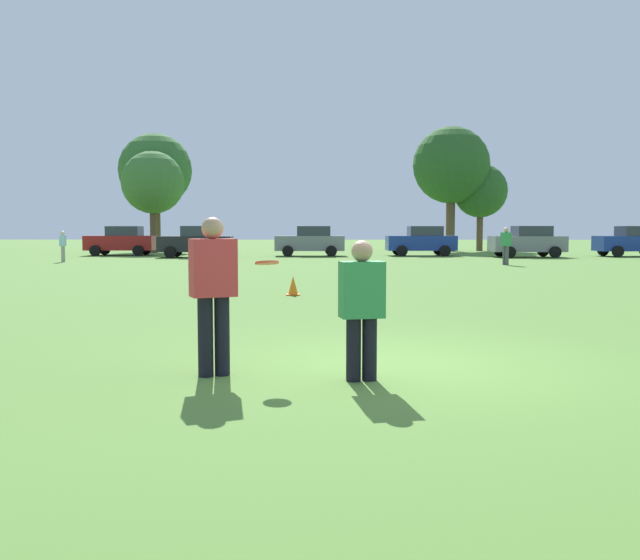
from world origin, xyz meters
TOP-DOWN VIEW (x-y plane):
  - ground_plane at (0.00, 0.00)m, footprint 199.09×199.09m
  - player_thrower at (-2.06, -0.69)m, footprint 0.56×0.46m
  - player_defender at (-0.43, -0.88)m, footprint 0.51×0.36m
  - frisbee at (-1.49, -0.45)m, footprint 0.27×0.27m
  - traffic_cone at (-1.84, 8.61)m, footprint 0.32×0.32m
  - parked_car_near_left at (-14.39, 34.07)m, footprint 4.29×2.39m
  - parked_car_mid_left at (-9.08, 31.28)m, footprint 4.29×2.39m
  - parked_car_center at (-2.57, 33.54)m, footprint 4.29×2.39m
  - parked_car_mid_right at (4.28, 34.13)m, footprint 4.29×2.39m
  - parked_car_near_right at (10.22, 32.07)m, footprint 4.29×2.39m
  - parked_car_far_right at (16.84, 33.47)m, footprint 4.29×2.39m
  - bystander_sideline_watcher at (-14.57, 25.50)m, footprint 0.31×0.46m
  - bystander_field_marshal at (6.83, 23.25)m, footprint 0.44×0.54m
  - tree_center_elm at (-14.32, 41.84)m, footprint 5.31×5.31m
  - tree_east_birch at (-13.83, 39.35)m, footprint 4.34×4.34m
  - tree_east_oak at (7.44, 43.17)m, footprint 5.67×5.67m
  - tree_far_east_pine at (9.76, 43.90)m, footprint 4.02×4.02m

SIDE VIEW (x-z plane):
  - ground_plane at x=0.00m, z-range 0.00..0.00m
  - traffic_cone at x=-1.84m, z-range -0.01..0.47m
  - player_defender at x=-0.43m, z-range 0.09..1.59m
  - bystander_sideline_watcher at x=-14.57m, z-range 0.10..1.65m
  - parked_car_near_left at x=-14.39m, z-range 0.01..1.83m
  - parked_car_mid_left at x=-9.08m, z-range 0.01..1.83m
  - parked_car_center at x=-2.57m, z-range 0.01..1.83m
  - parked_car_mid_right at x=4.28m, z-range 0.01..1.83m
  - parked_car_near_right at x=10.22m, z-range 0.01..1.83m
  - parked_car_far_right at x=16.84m, z-range 0.01..1.83m
  - bystander_field_marshal at x=6.83m, z-range 0.11..1.83m
  - player_thrower at x=-2.06m, z-range 0.11..1.87m
  - frisbee at x=-1.49m, z-range 1.21..1.29m
  - tree_far_east_pine at x=9.76m, z-range 1.23..7.77m
  - tree_east_birch at x=-13.83m, z-range 1.33..8.39m
  - tree_center_elm at x=-14.32m, z-range 1.62..10.25m
  - tree_east_oak at x=7.44m, z-range 1.73..10.94m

